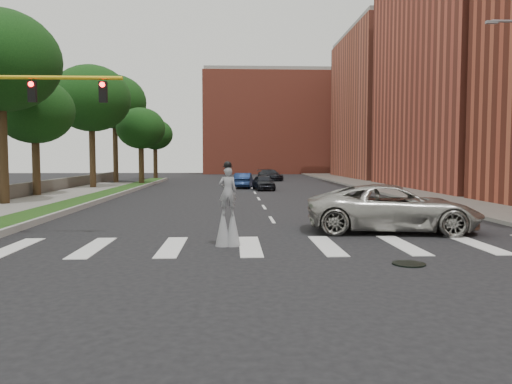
# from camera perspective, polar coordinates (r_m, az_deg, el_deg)

# --- Properties ---
(ground_plane) EXTENTS (160.00, 160.00, 0.00)m
(ground_plane) POSITION_cam_1_polar(r_m,az_deg,el_deg) (15.76, 4.14, -6.83)
(ground_plane) COLOR black
(ground_plane) RESTS_ON ground
(grass_median) EXTENTS (2.00, 60.00, 0.25)m
(grass_median) POSITION_cam_1_polar(r_m,az_deg,el_deg) (36.77, -17.89, -0.61)
(grass_median) COLOR #1A3C11
(grass_median) RESTS_ON ground
(median_curb) EXTENTS (0.20, 60.00, 0.28)m
(median_curb) POSITION_cam_1_polar(r_m,az_deg,el_deg) (36.51, -16.30, -0.59)
(median_curb) COLOR gray
(median_curb) RESTS_ON ground
(sidewalk_right) EXTENTS (5.00, 90.00, 0.18)m
(sidewalk_right) POSITION_cam_1_polar(r_m,az_deg,el_deg) (42.94, 16.85, -0.00)
(sidewalk_right) COLOR slate
(sidewalk_right) RESTS_ON ground
(stone_wall) EXTENTS (0.50, 56.00, 1.10)m
(stone_wall) POSITION_cam_1_polar(r_m,az_deg,el_deg) (40.39, -24.71, 0.21)
(stone_wall) COLOR #534F47
(stone_wall) RESTS_ON ground
(manhole) EXTENTS (0.90, 0.90, 0.04)m
(manhole) POSITION_cam_1_polar(r_m,az_deg,el_deg) (14.52, 17.06, -7.86)
(manhole) COLOR black
(manhole) RESTS_ON ground
(building_mid) EXTENTS (16.00, 22.00, 24.00)m
(building_mid) POSITION_cam_1_polar(r_m,az_deg,el_deg) (52.05, 25.40, 13.62)
(building_mid) COLOR #B04A37
(building_mid) RESTS_ON ground
(building_far) EXTENTS (16.00, 22.00, 20.00)m
(building_far) POSITION_cam_1_polar(r_m,az_deg,el_deg) (73.69, 16.43, 9.32)
(building_far) COLOR #B95A44
(building_far) RESTS_ON ground
(building_backdrop) EXTENTS (26.00, 14.00, 18.00)m
(building_backdrop) POSITION_cam_1_polar(r_m,az_deg,el_deg) (93.89, 2.13, 7.69)
(building_backdrop) COLOR #B04A37
(building_backdrop) RESTS_ON ground
(traffic_signal) EXTENTS (5.30, 0.23, 6.20)m
(traffic_signal) POSITION_cam_1_polar(r_m,az_deg,el_deg) (20.04, -26.20, 7.00)
(traffic_signal) COLOR black
(traffic_signal) RESTS_ON ground
(stilt_performer) EXTENTS (0.84, 0.52, 2.83)m
(stilt_performer) POSITION_cam_1_polar(r_m,az_deg,el_deg) (16.60, -3.24, -2.52)
(stilt_performer) COLOR #362615
(stilt_performer) RESTS_ON ground
(suv_crossing) EXTENTS (7.12, 4.02, 1.88)m
(suv_crossing) POSITION_cam_1_polar(r_m,az_deg,el_deg) (20.57, 15.36, -1.78)
(suv_crossing) COLOR #A4A29B
(suv_crossing) RESTS_ON ground
(car_near) EXTENTS (2.11, 4.22, 1.38)m
(car_near) POSITION_cam_1_polar(r_m,az_deg,el_deg) (44.86, 0.86, 1.10)
(car_near) COLOR black
(car_near) RESTS_ON ground
(car_mid) EXTENTS (2.01, 4.54, 1.45)m
(car_mid) POSITION_cam_1_polar(r_m,az_deg,el_deg) (47.97, -1.44, 1.33)
(car_mid) COLOR navy
(car_mid) RESTS_ON ground
(car_far) EXTENTS (3.43, 5.27, 1.42)m
(car_far) POSITION_cam_1_polar(r_m,az_deg,el_deg) (62.95, 1.62, 1.95)
(car_far) COLOR black
(car_far) RESTS_ON ground
(tree_2) EXTENTS (7.09, 7.09, 11.71)m
(tree_2) POSITION_cam_1_polar(r_m,az_deg,el_deg) (34.14, -27.24, 13.17)
(tree_2) COLOR #362615
(tree_2) RESTS_ON ground
(tree_3) EXTENTS (5.68, 5.68, 8.79)m
(tree_3) POSITION_cam_1_polar(r_m,az_deg,el_deg) (40.24, -23.99, 8.47)
(tree_3) COLOR #362615
(tree_3) RESTS_ON ground
(tree_4) EXTENTS (7.15, 7.15, 11.39)m
(tree_4) POSITION_cam_1_polar(r_m,az_deg,el_deg) (48.89, -18.32, 10.10)
(tree_4) COLOR #362615
(tree_4) RESTS_ON ground
(tree_5) EXTENTS (7.16, 7.16, 12.29)m
(tree_5) POSITION_cam_1_polar(r_m,az_deg,el_deg) (59.74, -15.87, 9.85)
(tree_5) COLOR #362615
(tree_5) RESTS_ON ground
(tree_6) EXTENTS (5.07, 5.07, 8.15)m
(tree_6) POSITION_cam_1_polar(r_m,az_deg,el_deg) (54.02, -13.03, 7.06)
(tree_6) COLOR #362615
(tree_6) RESTS_ON ground
(tree_7) EXTENTS (4.73, 4.73, 7.99)m
(tree_7) POSITION_cam_1_polar(r_m,az_deg,el_deg) (68.17, -11.46, 6.41)
(tree_7) COLOR #362615
(tree_7) RESTS_ON ground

